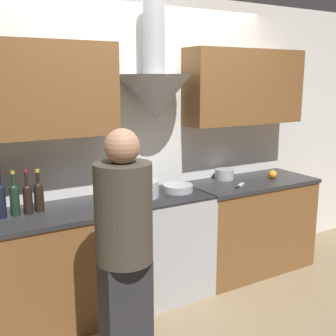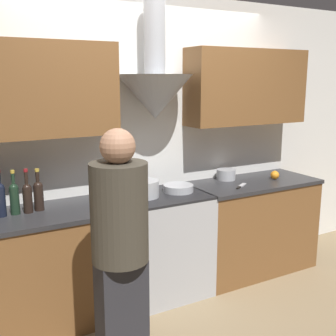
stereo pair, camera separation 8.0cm
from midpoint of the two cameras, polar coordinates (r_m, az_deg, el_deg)
ground_plane at (r=3.70m, az=2.51°, el=-18.53°), size 12.00×12.00×0.00m
wall_back at (r=3.70m, az=-2.73°, el=5.92°), size 8.40×0.63×2.60m
counter_left at (r=3.40m, az=-17.35°, el=-13.32°), size 1.52×0.62×0.91m
counter_right at (r=4.29m, az=11.70°, el=-7.60°), size 1.27×0.62×0.91m
stove_range at (r=3.75m, az=-0.15°, el=-10.23°), size 0.75×0.60×0.91m
wine_bottle_5 at (r=3.22m, az=-21.12°, el=-3.77°), size 0.07×0.07×0.34m
wine_bottle_6 at (r=3.24m, az=-19.43°, el=-3.69°), size 0.07×0.07×0.33m
wine_bottle_7 at (r=3.25m, az=-17.84°, el=-3.64°), size 0.07×0.07×0.33m
wine_bottle_8 at (r=3.28m, az=-16.47°, el=-3.37°), size 0.07×0.07×0.32m
stock_pot at (r=3.52m, az=-2.60°, el=-2.82°), size 0.25×0.25×0.14m
mixing_bowl at (r=3.69m, az=2.03°, el=-2.74°), size 0.26×0.26×0.06m
orange_fruit at (r=4.28m, az=14.79°, el=-0.93°), size 0.08×0.08×0.08m
saucepan at (r=4.16m, az=8.41°, el=-0.88°), size 0.18×0.18×0.10m
chefs_knife at (r=3.93m, az=10.43°, el=-2.41°), size 0.20×0.15×0.01m
person_foreground_left at (r=2.53m, az=-5.57°, el=-11.09°), size 0.34×0.34×1.61m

